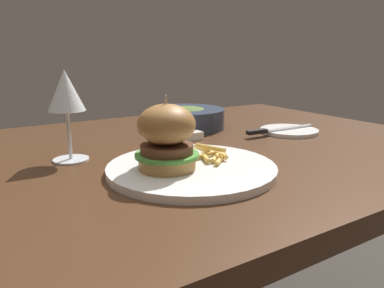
# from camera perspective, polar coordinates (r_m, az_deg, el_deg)

# --- Properties ---
(dining_table) EXTENTS (1.29, 0.90, 0.74)m
(dining_table) POSITION_cam_1_polar(r_m,az_deg,el_deg) (0.89, -1.26, -5.84)
(dining_table) COLOR #472B19
(dining_table) RESTS_ON ground
(main_plate) EXTENTS (0.31, 0.31, 0.01)m
(main_plate) POSITION_cam_1_polar(r_m,az_deg,el_deg) (0.68, -0.07, -3.74)
(main_plate) COLOR white
(main_plate) RESTS_ON dining_table
(burger_sandwich) EXTENTS (0.11, 0.11, 0.13)m
(burger_sandwich) POSITION_cam_1_polar(r_m,az_deg,el_deg) (0.65, -3.88, 1.09)
(burger_sandwich) COLOR #B78447
(burger_sandwich) RESTS_ON main_plate
(fries_pile) EXTENTS (0.08, 0.11, 0.03)m
(fries_pile) POSITION_cam_1_polar(r_m,az_deg,el_deg) (0.72, 3.06, -1.55)
(fries_pile) COLOR #E0B251
(fries_pile) RESTS_ON main_plate
(wine_glass) EXTENTS (0.07, 0.07, 0.18)m
(wine_glass) POSITION_cam_1_polar(r_m,az_deg,el_deg) (0.77, -18.67, 7.23)
(wine_glass) COLOR silver
(wine_glass) RESTS_ON dining_table
(bread_plate) EXTENTS (0.15, 0.15, 0.01)m
(bread_plate) POSITION_cam_1_polar(r_m,az_deg,el_deg) (1.05, 14.58, 1.96)
(bread_plate) COLOR white
(bread_plate) RESTS_ON dining_table
(table_knife) EXTENTS (0.23, 0.02, 0.01)m
(table_knife) POSITION_cam_1_polar(r_m,az_deg,el_deg) (1.01, 12.57, 2.15)
(table_knife) COLOR silver
(table_knife) RESTS_ON bread_plate
(butter_dish) EXTENTS (0.08, 0.06, 0.04)m
(butter_dish) POSITION_cam_1_polar(r_m,az_deg,el_deg) (0.93, -1.26, 1.40)
(butter_dish) COLOR white
(butter_dish) RESTS_ON dining_table
(soup_bowl) EXTENTS (0.22, 0.22, 0.06)m
(soup_bowl) POSITION_cam_1_polar(r_m,az_deg,el_deg) (1.07, -0.92, 4.05)
(soup_bowl) COLOR #2D384C
(soup_bowl) RESTS_ON dining_table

